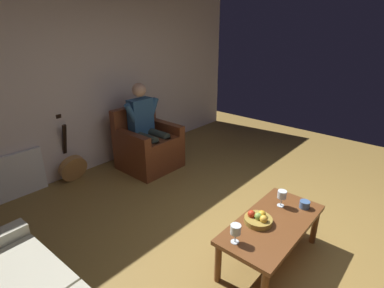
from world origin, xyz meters
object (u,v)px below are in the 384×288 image
armchair (148,147)px  guitar (72,166)px  person_seated (146,124)px  coffee_table (272,227)px  wine_glass_far (236,230)px  wine_glass_near (282,195)px  candle_jar (305,204)px  fruit_bowl (258,219)px

armchair → guitar: 1.12m
person_seated → coffee_table: size_ratio=1.14×
coffee_table → wine_glass_far: (0.46, -0.11, 0.18)m
guitar → armchair: bearing=155.2°
person_seated → wine_glass_near: (0.31, 2.34, -0.15)m
armchair → candle_jar: (0.19, 2.53, 0.14)m
coffee_table → armchair: bearing=-103.9°
wine_glass_near → person_seated: bearing=-97.5°
candle_jar → armchair: bearing=-94.2°
coffee_table → candle_jar: 0.44m
wine_glass_near → candle_jar: 0.24m
candle_jar → wine_glass_near: bearing=-57.0°
person_seated → candle_jar: person_seated is taller
wine_glass_near → coffee_table: bearing=12.4°
guitar → fruit_bowl: 2.81m
guitar → candle_jar: size_ratio=9.97×
wine_glass_near → armchair: bearing=-97.5°
armchair → person_seated: (0.00, 0.00, 0.37)m
armchair → person_seated: 0.37m
wine_glass_far → candle_jar: size_ratio=1.73×
wine_glass_near → fruit_bowl: 0.39m
person_seated → wine_glass_far: size_ratio=7.79×
fruit_bowl → candle_jar: fruit_bowl is taller
guitar → wine_glass_far: (0.04, 2.77, 0.33)m
armchair → wine_glass_near: bearing=82.7°
wine_glass_near → candle_jar: bearing=123.0°
guitar → wine_glass_far: guitar is taller
person_seated → coffee_table: person_seated is taller
wine_glass_near → wine_glass_far: (0.74, -0.05, -0.00)m
person_seated → candle_jar: 2.55m
person_seated → wine_glass_far: person_seated is taller
armchair → coffee_table: 2.48m
fruit_bowl → candle_jar: (-0.51, 0.22, -0.00)m
armchair → wine_glass_far: size_ratio=5.55×
coffee_table → wine_glass_near: bearing=-167.6°
coffee_table → wine_glass_far: wine_glass_far is taller
armchair → fruit_bowl: bearing=73.5°
fruit_bowl → person_seated: bearing=-106.7°
guitar → wine_glass_far: 2.79m
guitar → candle_jar: (-0.83, 3.00, 0.25)m
fruit_bowl → candle_jar: size_ratio=2.59×
coffee_table → fruit_bowl: 0.17m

